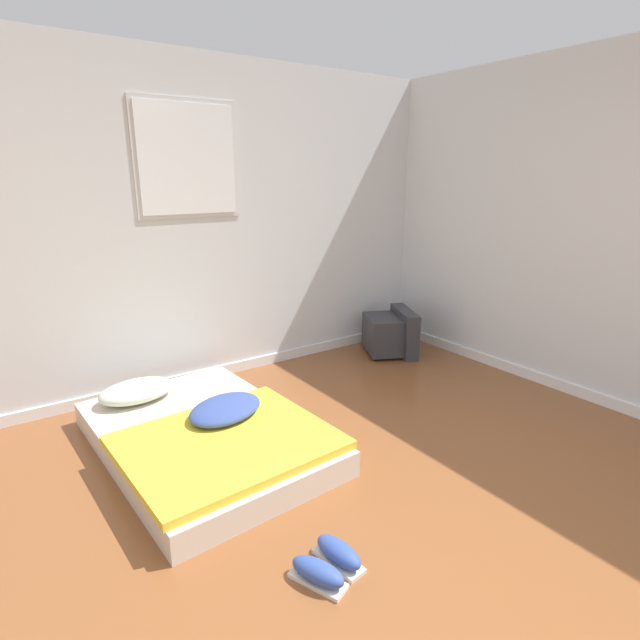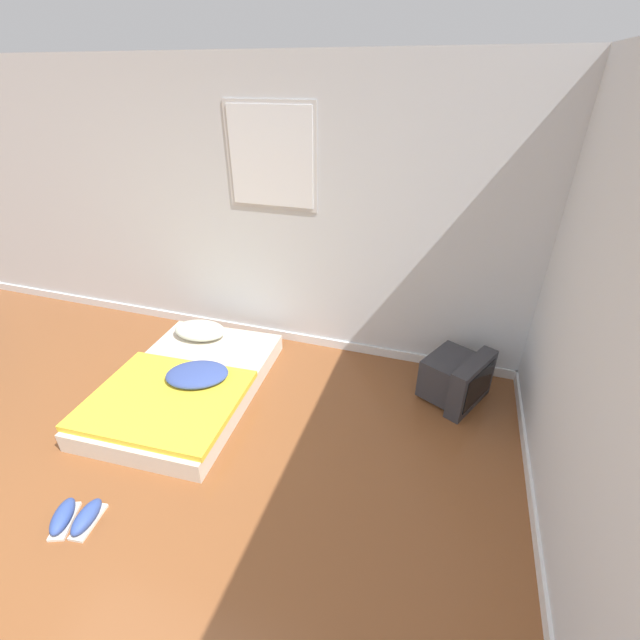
% 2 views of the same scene
% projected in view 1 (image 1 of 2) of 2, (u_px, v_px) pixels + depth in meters
% --- Properties ---
extents(wall_back, '(7.63, 0.08, 2.60)m').
position_uv_depth(wall_back, '(155.00, 231.00, 3.83)').
color(wall_back, silver).
rests_on(wall_back, ground_plane).
extents(mattress_bed, '(1.25, 1.77, 0.31)m').
position_uv_depth(mattress_bed, '(204.00, 433.00, 3.20)').
color(mattress_bed, beige).
rests_on(mattress_bed, ground_plane).
extents(crt_tv, '(0.62, 0.65, 0.44)m').
position_uv_depth(crt_tv, '(391.00, 333.00, 4.90)').
color(crt_tv, '#333338').
rests_on(crt_tv, ground_plane).
extents(sneaker_pair, '(0.32, 0.32, 0.10)m').
position_uv_depth(sneaker_pair, '(328.00, 563.00, 2.21)').
color(sneaker_pair, silver).
rests_on(sneaker_pair, ground_plane).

